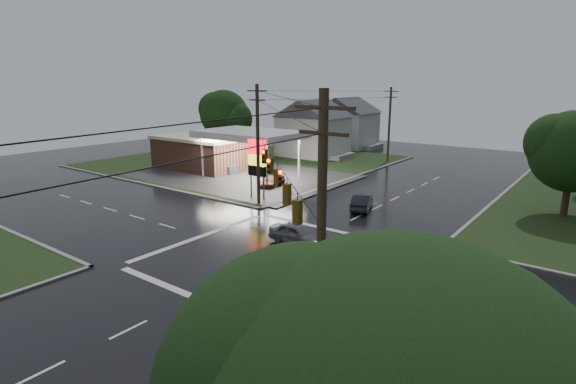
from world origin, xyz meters
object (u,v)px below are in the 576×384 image
Objects in this scene: tree_ne_near at (575,152)px; car_pump at (272,181)px; utility_pole_se at (321,249)px; car_crossing at (297,234)px; pylon_sign at (257,159)px; utility_pole_n at (389,124)px; utility_pole_nw at (258,143)px; house_far at (347,122)px; gas_station at (215,149)px; car_north at (362,202)px; tree_nw_behind at (225,114)px; house_near at (314,127)px.

tree_ne_near is 28.26m from car_pump.
car_crossing is (-9.85, 12.45, -4.98)m from utility_pole_se.
car_pump is (-27.14, -6.09, -4.97)m from tree_ne_near.
pylon_sign is 0.57× the size of utility_pole_n.
utility_pole_nw is at bearing -90.00° from utility_pole_n.
house_far is 2.55× the size of car_crossing.
car_crossing is (25.32, -16.75, -1.81)m from gas_station.
tree_ne_near is 17.83m from car_north.
utility_pole_n is (-19.00, 47.50, -0.25)m from utility_pole_se.
utility_pole_se is 1.00× the size of house_far.
tree_nw_behind is 37.30m from car_north.
utility_pole_se reaches higher than utility_pole_n.
utility_pole_nw is at bearing -72.08° from house_far.
utility_pole_n is at bearing 48.53° from gas_station.
gas_station is 40.00m from tree_ne_near.
utility_pole_n reaches higher than pylon_sign.
tree_nw_behind is 43.39m from car_crossing.
utility_pole_nw is 31.82m from tree_nw_behind.
utility_pole_n is at bearing 145.90° from tree_ne_near.
house_far is (-31.45, 57.50, -1.32)m from utility_pole_se.
car_north is at bearing -21.76° from car_pump.
utility_pole_n is at bearing 14.72° from car_crossing.
house_far is at bearing 144.23° from tree_ne_near.
car_crossing reaches higher than car_north.
pylon_sign is at bearing -154.99° from tree_ne_near.
utility_pole_se is 16.64m from car_crossing.
car_crossing is at bearing -64.39° from house_far.
house_near is at bearing -85.24° from house_far.
utility_pole_nw reaches higher than car_north.
house_near is at bearing 32.03° from car_crossing.
pylon_sign is at bearing -73.02° from house_far.
car_pump is (8.95, -32.09, -3.82)m from house_far.
utility_pole_nw is 1.10× the size of tree_nw_behind.
house_far is at bearing 25.71° from car_crossing.
car_crossing is at bearing -56.58° from car_pump.
house_far is 2.57× the size of car_north.
car_north is at bearing -13.85° from gas_station.
utility_pole_n reaches higher than house_near.
house_near is 2.74× the size of car_pump.
gas_station is at bearing -131.47° from utility_pole_n.
pylon_sign is 1.39× the size of car_north.
car_north is 12.42m from car_pump.
utility_pole_se is 51.16m from utility_pole_n.
tree_nw_behind is at bearing 137.66° from utility_pole_se.
car_north is (9.70, 3.06, -3.30)m from pylon_sign.
utility_pole_nw reaches higher than pylon_sign.
house_far is at bearing 107.92° from utility_pole_nw.
utility_pole_se is at bearing -56.21° from house_near.
gas_station is at bearing 140.30° from utility_pole_se.
utility_pole_nw reaches higher than tree_ne_near.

